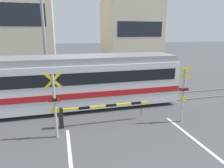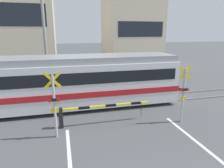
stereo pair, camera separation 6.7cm
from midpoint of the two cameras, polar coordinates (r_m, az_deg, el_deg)
The scene contains 11 objects.
rail_track_near at distance 12.02m, azimuth -0.94°, elevation -6.46°, with size 50.00×0.10×0.08m.
rail_track_far at distance 13.34m, azimuth -2.41°, elevation -4.31°, with size 50.00×0.10×0.08m.
commuter_train at distance 11.98m, azimuth -19.28°, elevation 0.57°, with size 15.68×2.89×3.03m.
crossing_barrier_near at distance 9.67m, azimuth -6.89°, elevation -7.64°, with size 4.45×0.20×0.98m.
crossing_barrier_far at distance 15.33m, azimuth 1.53°, elevation 0.86°, with size 4.45×0.20×0.98m.
crossing_signal_left at distance 8.55m, azimuth -16.29°, elevation -5.13°, with size 0.68×0.15×2.84m.
crossing_signal_right at distance 10.25m, azimuth 19.56°, elevation -2.12°, with size 0.68×0.15×2.84m.
pedestrian at distance 18.07m, azimuth -8.79°, elevation 3.51°, with size 0.38×0.22×1.63m.
building_left_of_street at distance 25.87m, azimuth -25.64°, elevation 15.65°, with size 7.93×7.03×10.89m.
building_right_of_street at distance 27.01m, azimuth 5.02°, elevation 14.34°, with size 6.45×7.03×8.51m.
utility_pole_streetside at distance 16.85m, azimuth -18.82°, elevation 11.57°, with size 0.22×0.22×7.38m.
Camera 1 is at (-2.69, -1.89, 4.37)m, focal length 32.00 mm.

